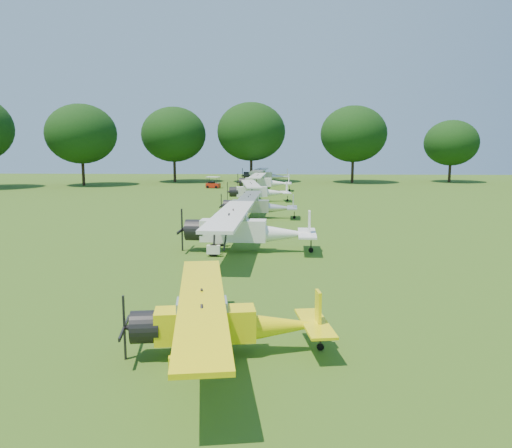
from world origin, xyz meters
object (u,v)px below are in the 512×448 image
Objects in this scene: aircraft_4 at (256,204)px; aircraft_5 at (256,190)px; aircraft_2 at (221,319)px; golf_cart at (213,184)px; aircraft_6 at (263,181)px; aircraft_7 at (264,174)px; aircraft_3 at (243,227)px.

aircraft_5 is at bearing 94.33° from aircraft_4.
aircraft_2 reaches higher than golf_cart.
aircraft_4 reaches higher than aircraft_2.
aircraft_4 is 4.84× the size of golf_cart.
aircraft_7 is at bearing 92.62° from aircraft_6.
aircraft_2 is at bearing -87.50° from aircraft_6.
aircraft_5 is (-0.82, 39.53, 0.17)m from aircraft_2.
aircraft_2 is 52.52m from aircraft_6.
aircraft_7 is at bearing 81.79° from aircraft_2.
aircraft_5 is at bearing 92.43° from aircraft_3.
aircraft_2 is at bearing -69.03° from golf_cart.
golf_cart is (-7.38, 42.46, -0.87)m from aircraft_3.
aircraft_3 reaches higher than aircraft_2.
aircraft_5 is at bearing 82.29° from aircraft_2.
aircraft_3 is at bearing 82.61° from aircraft_2.
aircraft_5 is 0.89× the size of aircraft_7.
aircraft_6 reaches higher than golf_cart.
aircraft_3 is at bearing -87.80° from aircraft_6.
aircraft_3 is at bearing -85.95° from aircraft_7.
aircraft_3 is 25.50m from aircraft_5.
aircraft_7 is at bearing 92.56° from aircraft_4.
aircraft_7 reaches higher than golf_cart.
aircraft_4 is at bearing -85.65° from aircraft_7.
aircraft_6 is 13.44m from aircraft_7.
aircraft_4 is 25.34m from aircraft_6.
golf_cart is at bearing 152.72° from aircraft_6.
aircraft_2 is 14.04m from aircraft_3.
golf_cart is (-6.96, -9.46, -0.87)m from aircraft_7.
aircraft_2 is 0.81× the size of aircraft_6.
aircraft_3 is 1.12× the size of aircraft_5.
aircraft_5 is 26.43m from aircraft_7.
aircraft_5 reaches higher than aircraft_4.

